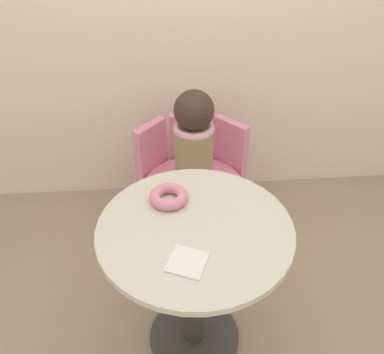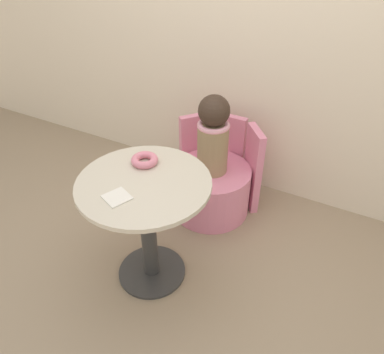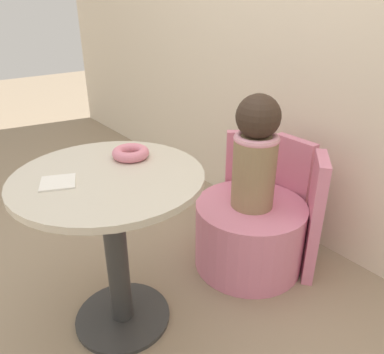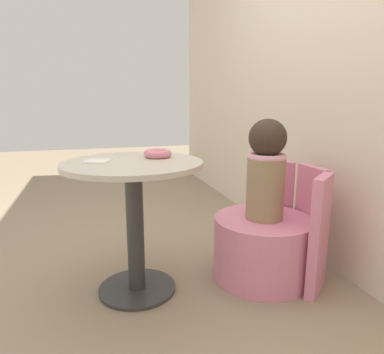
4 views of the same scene
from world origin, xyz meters
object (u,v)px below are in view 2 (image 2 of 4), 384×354
child_figure (213,134)px  tub_chair (211,190)px  round_table (146,211)px  donut (145,160)px

child_figure → tub_chair: bearing=83.8°
round_table → tub_chair: bearing=85.3°
child_figure → round_table: bearing=-94.7°
tub_chair → donut: (-0.14, -0.56, 0.53)m
round_table → tub_chair: round_table is taller
tub_chair → child_figure: size_ratio=1.01×
tub_chair → child_figure: (-0.00, -0.00, 0.45)m
round_table → donut: size_ratio=4.78×
child_figure → donut: 0.58m
child_figure → donut: size_ratio=3.74×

